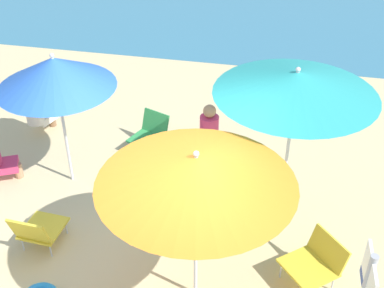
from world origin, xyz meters
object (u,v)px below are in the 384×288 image
at_px(umbrella_teal, 296,83).
at_px(person_c, 213,131).
at_px(umbrella_blue, 55,73).
at_px(person_b, 37,109).
at_px(beach_chair_a, 150,132).
at_px(beach_chair_c, 38,230).
at_px(beach_chair_b, 316,261).
at_px(umbrella_orange, 196,170).

relative_size(umbrella_teal, person_c, 2.30).
distance_m(umbrella_blue, person_b, 1.95).
relative_size(beach_chair_a, beach_chair_c, 1.08).
distance_m(beach_chair_c, person_c, 2.98).
bearing_deg(beach_chair_a, person_b, -69.60).
relative_size(umbrella_teal, beach_chair_a, 3.11).
xyz_separation_m(umbrella_teal, beach_chair_b, (0.45, -1.23, -1.59)).
height_order(umbrella_orange, person_c, umbrella_orange).
bearing_deg(person_b, beach_chair_c, -137.02).
bearing_deg(umbrella_orange, umbrella_teal, 63.31).
height_order(beach_chair_a, person_b, person_b).
distance_m(beach_chair_b, person_b, 5.07).
distance_m(umbrella_orange, umbrella_blue, 2.78).
xyz_separation_m(person_b, person_c, (2.95, -0.05, -0.01)).
xyz_separation_m(umbrella_blue, beach_chair_b, (3.51, -1.22, -1.43)).
xyz_separation_m(beach_chair_b, beach_chair_c, (-3.34, -0.18, -0.01)).
bearing_deg(umbrella_orange, beach_chair_a, 115.38).
relative_size(beach_chair_b, person_b, 0.84).
xyz_separation_m(umbrella_orange, beach_chair_c, (-2.04, 0.30, -1.45)).
relative_size(umbrella_blue, person_b, 2.12).
xyz_separation_m(beach_chair_c, person_b, (-1.19, 2.46, 0.16)).
relative_size(umbrella_blue, beach_chair_c, 3.19).
bearing_deg(umbrella_teal, beach_chair_b, -69.96).
height_order(umbrella_orange, beach_chair_a, umbrella_orange).
xyz_separation_m(umbrella_teal, beach_chair_a, (-2.14, 1.02, -1.62)).
bearing_deg(umbrella_teal, person_c, 138.56).
bearing_deg(beach_chair_b, umbrella_teal, -110.58).
bearing_deg(beach_chair_b, umbrella_blue, -59.70).
bearing_deg(beach_chair_b, person_b, -67.34).
height_order(umbrella_blue, beach_chair_c, umbrella_blue).
bearing_deg(beach_chair_b, beach_chair_a, -81.56).
relative_size(beach_chair_c, person_c, 0.69).
bearing_deg(beach_chair_a, umbrella_teal, 85.90).
bearing_deg(umbrella_blue, beach_chair_b, -19.09).
height_order(umbrella_teal, beach_chair_a, umbrella_teal).
height_order(umbrella_orange, beach_chair_c, umbrella_orange).
distance_m(beach_chair_a, beach_chair_b, 3.43).
distance_m(beach_chair_a, person_b, 1.95).
relative_size(umbrella_orange, beach_chair_c, 3.13).
relative_size(person_b, person_c, 1.03).
bearing_deg(beach_chair_b, beach_chair_c, -37.61).
bearing_deg(umbrella_teal, person_b, 165.53).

